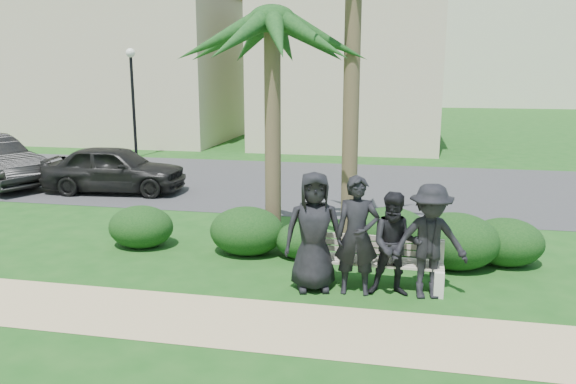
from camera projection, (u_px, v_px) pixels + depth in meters
name	position (u px, v px, depth m)	size (l,w,h in m)	color
ground	(303.00, 279.00, 9.48)	(160.00, 160.00, 0.00)	#164814
footpath	(281.00, 326.00, 7.76)	(30.00, 1.60, 0.01)	tan
asphalt_street	(349.00, 186.00, 17.14)	(160.00, 8.00, 0.01)	#2D2D30
stucco_bldg_left	(132.00, 66.00, 28.28)	(10.40, 8.40, 7.30)	beige
stucco_bldg_right	(350.00, 65.00, 26.12)	(8.40, 8.40, 7.30)	beige
street_lamp	(132.00, 83.00, 22.10)	(0.36, 0.36, 4.29)	black
park_bench	(372.00, 266.00, 9.10)	(2.27, 0.55, 0.79)	gray
man_a	(314.00, 232.00, 8.87)	(0.94, 0.61, 1.92)	black
man_b	(357.00, 236.00, 8.71)	(0.69, 0.45, 1.88)	black
man_c	(395.00, 245.00, 8.66)	(0.80, 0.63, 1.65)	black
man_d	(430.00, 242.00, 8.56)	(1.16, 0.67, 1.80)	black
hedge_a	(141.00, 226.00, 11.19)	(1.30, 1.08, 0.85)	black
hedge_b	(247.00, 229.00, 10.76)	(1.43, 1.18, 0.94)	black
hedge_c	(303.00, 239.00, 10.53)	(1.07, 0.88, 0.70)	black
hedge_d	(390.00, 231.00, 10.59)	(1.48, 1.22, 0.97)	black
hedge_e	(455.00, 239.00, 9.99)	(1.56, 1.29, 1.02)	black
hedge_f	(506.00, 241.00, 10.16)	(1.34, 1.11, 0.88)	black
palm_left	(272.00, 22.00, 10.59)	(3.00, 3.00, 5.30)	brown
car_a	(115.00, 169.00, 16.08)	(1.61, 4.00, 1.36)	black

